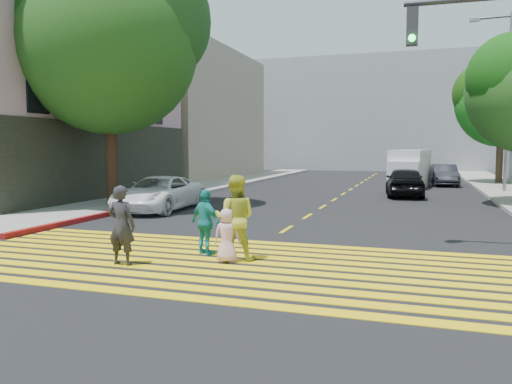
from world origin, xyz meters
The scene contains 20 objects.
ground centered at (0.00, 0.00, 0.00)m, with size 120.00×120.00×0.00m, color black.
sidewalk_left centered at (-8.50, 22.00, 0.07)m, with size 3.00×40.00×0.15m, color gray.
curb_red centered at (-6.90, 6.00, 0.08)m, with size 0.20×8.00×0.16m, color maroon.
crosswalk centered at (0.00, 1.28, 0.01)m, with size 13.40×5.30×0.01m.
lane_line centered at (0.00, 22.50, 0.01)m, with size 0.12×34.40×0.01m.
building_left_pink centered at (-16.00, 12.00, 4.58)m, with size 12.10×14.10×11.00m.
building_left_tan centered at (-16.00, 28.00, 5.00)m, with size 12.00×16.00×10.00m, color tan.
backdrop_block centered at (0.00, 48.00, 6.00)m, with size 30.00×8.00×12.00m, color gray.
tree_left centered at (-8.10, 9.11, 6.93)m, with size 9.15×9.04×10.28m.
tree_right_far centered at (8.91, 27.79, 5.74)m, with size 6.93×6.47×8.50m.
pedestrian_man centered at (-2.16, 0.48, 0.85)m, with size 0.62×0.41×1.70m, color #29272D.
pedestrian_woman centered at (-0.05, 1.65, 0.94)m, with size 0.92×0.72×1.89m, color gold.
pedestrian_child centered at (-0.13, 1.39, 0.59)m, with size 0.58×0.38×1.18m, color #E6AABD.
pedestrian_extra centered at (-0.88, 1.96, 0.76)m, with size 0.89×0.37×1.53m, color teal.
white_sedan centered at (-5.93, 8.85, 0.67)m, with size 2.23×4.83×1.34m, color white.
dark_car_near centered at (3.12, 17.66, 0.75)m, with size 1.77×4.41×1.50m, color black.
silver_car centered at (3.50, 29.47, 0.66)m, with size 1.85×4.54×1.32m, color gray.
dark_car_parked centered at (5.37, 25.92, 0.68)m, with size 1.45×4.15×1.37m, color black.
white_van centered at (3.23, 23.46, 1.10)m, with size 2.53×5.12×2.32m.
street_lamp centered at (7.98, 20.98, 5.46)m, with size 2.16×0.39×9.51m.
Camera 1 is at (3.76, -8.52, 2.50)m, focal length 35.00 mm.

